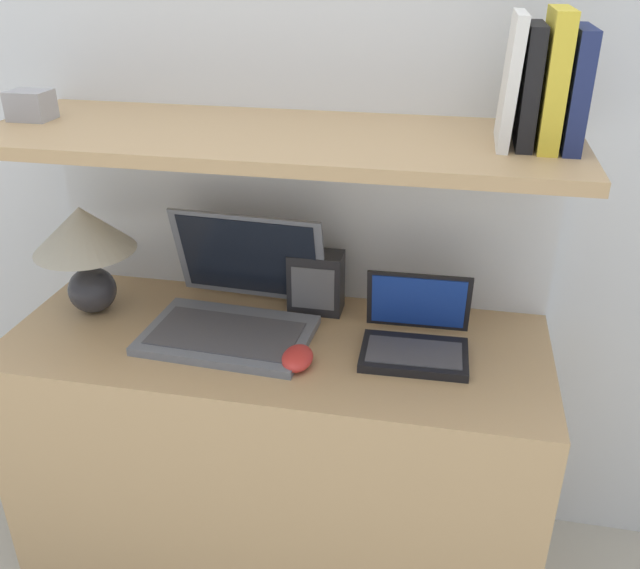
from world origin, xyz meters
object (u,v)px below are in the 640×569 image
(book_navy, at_px, (575,89))
(book_black, at_px, (529,86))
(table_lamp, at_px, (84,241))
(laptop_large, at_px, (235,308))
(book_white, at_px, (510,80))
(shelf_gadget, at_px, (31,105))
(laptop_small, at_px, (416,337))
(router_box, at_px, (316,282))
(computer_mouse, at_px, (297,358))
(book_yellow, at_px, (553,79))

(book_navy, xyz_separation_m, book_black, (-0.09, 0.00, 0.00))
(table_lamp, xyz_separation_m, book_black, (0.99, 0.01, 0.40))
(laptop_large, bearing_deg, book_white, 2.75)
(table_lamp, height_order, shelf_gadget, shelf_gadget)
(shelf_gadget, bearing_deg, laptop_small, -3.12)
(table_lamp, xyz_separation_m, book_white, (0.96, 0.01, 0.41))
(laptop_large, relative_size, router_box, 2.57)
(computer_mouse, height_order, router_box, router_box)
(book_navy, height_order, book_yellow, book_yellow)
(laptop_small, xyz_separation_m, computer_mouse, (-0.25, -0.11, -0.02))
(laptop_large, bearing_deg, laptop_small, -2.80)
(computer_mouse, bearing_deg, book_yellow, 18.82)
(laptop_small, height_order, book_white, book_white)
(laptop_large, xyz_separation_m, router_box, (0.17, 0.13, 0.02))
(router_box, distance_m, book_navy, 0.74)
(book_yellow, relative_size, shelf_gadget, 2.78)
(computer_mouse, bearing_deg, book_white, 22.21)
(book_black, bearing_deg, book_navy, 0.00)
(laptop_large, distance_m, book_navy, 0.88)
(book_black, bearing_deg, shelf_gadget, 180.00)
(laptop_large, relative_size, book_black, 1.78)
(router_box, height_order, book_yellow, book_yellow)
(table_lamp, bearing_deg, laptop_large, -2.19)
(table_lamp, distance_m, book_black, 1.07)
(book_navy, bearing_deg, table_lamp, -179.30)
(laptop_large, xyz_separation_m, book_black, (0.61, 0.03, 0.54))
(table_lamp, distance_m, computer_mouse, 0.61)
(book_navy, distance_m, book_yellow, 0.05)
(book_navy, bearing_deg, book_yellow, 180.00)
(book_white, bearing_deg, book_black, 0.00)
(laptop_small, bearing_deg, laptop_large, 177.20)
(laptop_large, distance_m, computer_mouse, 0.23)
(book_yellow, distance_m, book_white, 0.08)
(computer_mouse, xyz_separation_m, book_yellow, (0.47, 0.16, 0.59))
(table_lamp, bearing_deg, book_yellow, 0.73)
(laptop_large, height_order, book_navy, book_navy)
(laptop_small, relative_size, book_black, 1.08)
(table_lamp, distance_m, shelf_gadget, 0.33)
(computer_mouse, bearing_deg, book_navy, 17.33)
(router_box, relative_size, book_navy, 0.70)
(table_lamp, height_order, book_black, book_black)
(computer_mouse, distance_m, shelf_gadget, 0.83)
(book_black, bearing_deg, book_yellow, 0.00)
(laptop_large, bearing_deg, book_black, 2.59)
(shelf_gadget, bearing_deg, table_lamp, -8.85)
(router_box, height_order, shelf_gadget, shelf_gadget)
(computer_mouse, xyz_separation_m, shelf_gadget, (-0.65, 0.16, 0.49))
(table_lamp, relative_size, router_box, 1.77)
(book_white, bearing_deg, laptop_large, -177.25)
(laptop_small, bearing_deg, book_yellow, 12.50)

